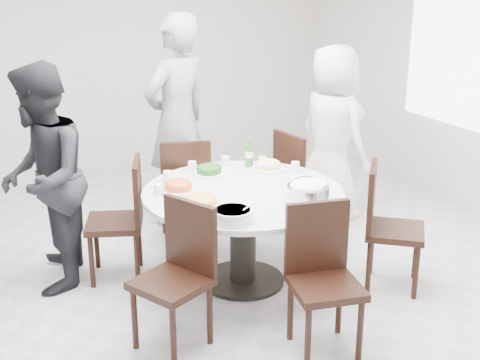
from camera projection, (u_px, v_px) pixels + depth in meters
name	position (u px, v px, depth m)	size (l,w,h in m)	color
floor	(194.00, 278.00, 5.24)	(6.00, 6.00, 0.01)	silver
wall_back	(82.00, 50.00, 7.31)	(6.00, 0.01, 2.80)	beige
dining_table	(243.00, 237.00, 5.06)	(1.50, 1.50, 0.75)	silver
chair_ne	(305.00, 183.00, 5.95)	(0.42, 0.42, 0.95)	black
chair_n	(184.00, 189.00, 5.80)	(0.42, 0.42, 0.95)	black
chair_nw	(114.00, 220.00, 5.12)	(0.42, 0.42, 0.95)	black
chair_sw	(171.00, 280.00, 4.20)	(0.42, 0.42, 0.95)	black
chair_s	(326.00, 283.00, 4.15)	(0.42, 0.42, 0.95)	black
chair_se	(395.00, 228.00, 4.98)	(0.42, 0.42, 0.95)	black
diner_right	(332.00, 134.00, 6.19)	(0.81, 0.52, 1.65)	white
diner_middle	(177.00, 121.00, 6.05)	(0.71, 0.46, 1.94)	black
diner_left	(43.00, 179.00, 4.88)	(0.83, 0.65, 1.70)	black
dish_greens	(209.00, 171.00, 5.27)	(0.25, 0.25, 0.07)	white
dish_pale	(268.00, 167.00, 5.38)	(0.26, 0.26, 0.07)	white
dish_orange	(178.00, 188.00, 4.91)	(0.26, 0.26, 0.07)	white
dish_redbrown	(307.00, 186.00, 4.94)	(0.27, 0.27, 0.07)	white
dish_tofu	(201.00, 203.00, 4.59)	(0.30, 0.30, 0.08)	white
rice_bowl	(308.00, 195.00, 4.68)	(0.30, 0.30, 0.13)	silver
soup_bowl	(233.00, 215.00, 4.38)	(0.27, 0.27, 0.08)	white
beverage_bottle	(249.00, 152.00, 5.47)	(0.07, 0.07, 0.24)	#2D6B2B
tea_cups	(205.00, 164.00, 5.42)	(0.07, 0.07, 0.08)	white
chopsticks	(202.00, 165.00, 5.51)	(0.24, 0.04, 0.01)	tan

